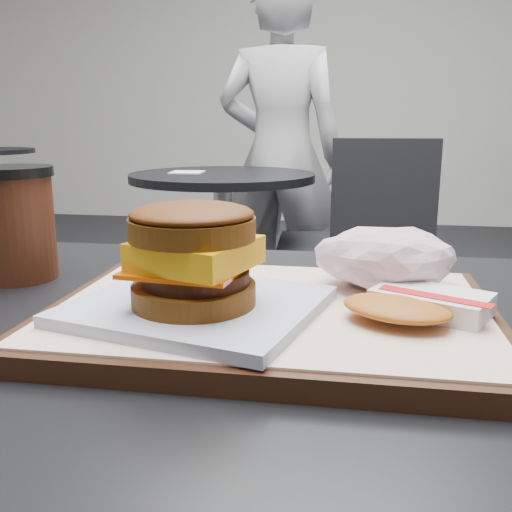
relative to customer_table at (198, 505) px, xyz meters
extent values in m
cube|color=silver|center=(0.00, 5.00, 0.92)|extent=(8.00, 0.10, 3.00)
cube|color=black|center=(0.00, 0.00, 0.17)|extent=(0.80, 0.60, 0.04)
cube|color=#321A0D|center=(0.07, 0.01, 0.19)|extent=(0.38, 0.28, 0.02)
cube|color=white|center=(0.07, 0.01, 0.20)|extent=(0.36, 0.26, 0.00)
cube|color=white|center=(0.01, -0.03, 0.21)|extent=(0.23, 0.21, 0.01)
cylinder|color=#61370D|center=(0.01, -0.04, 0.22)|extent=(0.12, 0.12, 0.02)
cylinder|color=black|center=(0.01, -0.04, 0.24)|extent=(0.10, 0.10, 0.01)
cube|color=#E75507|center=(0.01, -0.03, 0.25)|extent=(0.10, 0.10, 0.00)
cube|color=yellow|center=(0.02, -0.04, 0.26)|extent=(0.10, 0.10, 0.02)
cylinder|color=brown|center=(0.01, -0.04, 0.28)|extent=(0.12, 0.12, 0.02)
ellipsoid|color=#67310E|center=(0.01, -0.04, 0.29)|extent=(0.12, 0.12, 0.02)
cube|color=white|center=(0.20, 0.00, 0.21)|extent=(0.11, 0.09, 0.02)
cube|color=red|center=(0.20, -0.01, 0.22)|extent=(0.09, 0.05, 0.00)
ellipsoid|color=#C96F20|center=(0.17, -0.03, 0.22)|extent=(0.10, 0.09, 0.01)
cylinder|color=#401C0F|center=(-0.23, 0.11, 0.25)|extent=(0.09, 0.09, 0.12)
cylinder|color=black|center=(-0.23, 0.11, 0.31)|extent=(0.09, 0.09, 0.01)
cylinder|color=black|center=(-0.35, 1.65, -0.57)|extent=(0.44, 0.44, 0.02)
cylinder|color=#A5A5AA|center=(-0.35, 1.65, -0.21)|extent=(0.07, 0.07, 0.70)
cylinder|color=black|center=(-0.35, 1.65, 0.15)|extent=(0.70, 0.70, 0.03)
cube|color=white|center=(-0.49, 1.65, 0.17)|extent=(0.13, 0.13, 0.00)
cylinder|color=#B6B6BB|center=(0.07, 1.75, -0.36)|extent=(0.06, 0.06, 0.44)
cube|color=black|center=(0.07, 1.75, -0.12)|extent=(0.45, 0.45, 0.04)
cube|color=black|center=(0.26, 1.75, 0.10)|extent=(0.40, 0.05, 0.40)
imported|color=#B9B9BE|center=(-0.19, 2.12, 0.20)|extent=(0.60, 0.42, 1.57)
camera|label=1|loc=(0.13, -0.46, 0.36)|focal=40.00mm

